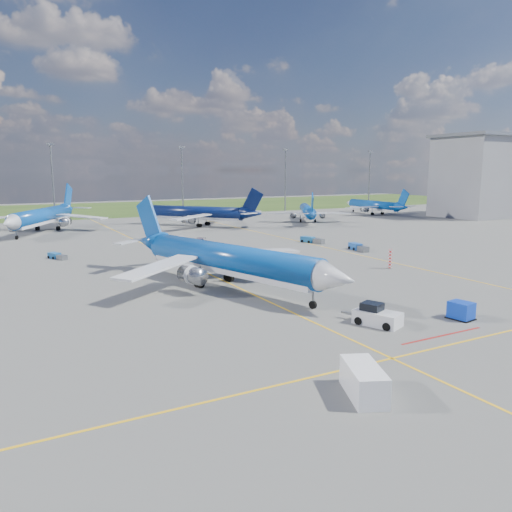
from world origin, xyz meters
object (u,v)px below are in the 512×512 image
warning_post (390,259)px  uld_container (461,310)px  pushback_tug (376,316)px  baggage_tug_w (358,247)px  bg_jet_ene (373,214)px  service_car_b (188,256)px  bg_jet_ne (307,221)px  baggage_tug_c (57,256)px  bg_jet_nnw (43,232)px  baggage_tug_e (312,240)px  service_van (364,381)px  bg_jet_n (195,226)px  service_car_c (198,243)px  main_airliner (228,288)px

warning_post → uld_container: bearing=-117.8°
pushback_tug → baggage_tug_w: (28.28, 36.73, -0.28)m
bg_jet_ene → service_car_b: 102.03m
bg_jet_ene → baggage_tug_w: bg_jet_ene is taller
bg_jet_ne → baggage_tug_c: (-72.76, -31.92, 0.46)m
bg_jet_nnw → baggage_tug_e: 66.26m
bg_jet_ene → service_van: bearing=51.6°
bg_jet_nnw → baggage_tug_c: bg_jet_nnw is taller
bg_jet_n → baggage_tug_e: size_ratio=7.08×
bg_jet_ne → service_car_b: bearing=68.7°
service_car_c → baggage_tug_c: bearing=-136.7°
bg_jet_ene → uld_container: bg_jet_ene is taller
warning_post → main_airliner: 27.22m
pushback_tug → bg_jet_nnw: bearing=79.9°
service_van → baggage_tug_e: 71.30m
bg_jet_nnw → baggage_tug_c: size_ratio=9.46×
bg_jet_nnw → bg_jet_n: bearing=19.4°
bg_jet_ne → uld_container: bg_jet_ne is taller
service_car_b → uld_container: bearing=-153.6°
warning_post → service_van: size_ratio=0.64×
main_airliner → service_car_b: (2.43, 21.15, 0.69)m
bg_jet_ene → main_airliner: (-89.51, -74.30, 0.00)m
service_car_c → baggage_tug_w: 31.09m
bg_jet_ene → baggage_tug_c: bg_jet_ene is taller
warning_post → service_van: warning_post is taller
warning_post → service_car_b: 32.71m
pushback_tug → baggage_tug_e: bearing=39.5°
bg_jet_n → service_car_b: bearing=26.7°
warning_post → service_car_b: size_ratio=0.61×
bg_jet_ne → main_airliner: bearing=78.6°
warning_post → bg_jet_n: 69.70m
bg_jet_ne → baggage_tug_c: size_ratio=7.68×
bg_jet_ne → bg_jet_ene: bg_jet_ne is taller
warning_post → service_car_c: 39.27m
bg_jet_ne → pushback_tug: bearing=89.2°
bg_jet_ne → baggage_tug_w: bg_jet_ne is taller
bg_jet_ene → service_van: (-94.78, -106.64, 1.03)m
bg_jet_nnw → bg_jet_ne: bg_jet_nnw is taller
warning_post → bg_jet_ne: (28.97, 65.19, -1.50)m
bg_jet_n → service_car_c: size_ratio=7.70×
bg_jet_n → service_car_b: 52.25m
baggage_tug_w → service_van: bearing=-119.5°
warning_post → bg_jet_nnw: bearing=119.2°
main_airliner → service_car_c: main_airliner is taller
bg_jet_ne → baggage_tug_c: 79.45m
service_car_b → service_van: bearing=-177.5°
service_van → baggage_tug_c: size_ratio=1.06×
baggage_tug_e → warning_post: bearing=-119.1°
bg_jet_nnw → bg_jet_ene: 104.25m
service_car_b → baggage_tug_c: size_ratio=1.12×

